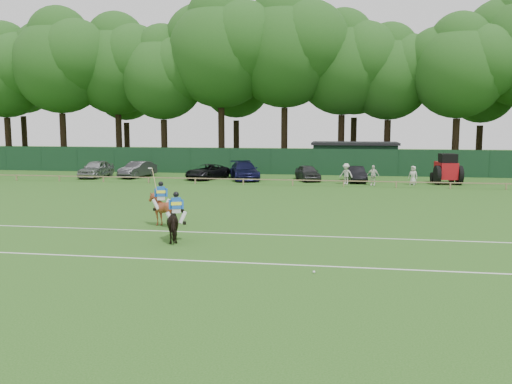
% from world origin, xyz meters
% --- Properties ---
extents(ground, '(160.00, 160.00, 0.00)m').
position_xyz_m(ground, '(0.00, 0.00, 0.00)').
color(ground, '#1E4C14').
rests_on(ground, ground).
extents(horse_dark, '(1.46, 2.00, 1.54)m').
position_xyz_m(horse_dark, '(-1.95, -2.91, 0.77)').
color(horse_dark, black).
rests_on(horse_dark, ground).
extents(horse_chestnut, '(1.66, 1.77, 1.61)m').
position_xyz_m(horse_chestnut, '(-3.71, 0.24, 0.81)').
color(horse_chestnut, brown).
rests_on(horse_chestnut, ground).
extents(sedan_silver, '(1.90, 4.63, 1.57)m').
position_xyz_m(sedan_silver, '(-17.33, 21.54, 0.79)').
color(sedan_silver, '#999B9E').
rests_on(sedan_silver, ground).
extents(sedan_grey, '(2.38, 4.61, 1.45)m').
position_xyz_m(sedan_grey, '(-13.61, 22.18, 0.72)').
color(sedan_grey, '#323234').
rests_on(sedan_grey, ground).
extents(suv_black, '(3.67, 5.12, 1.29)m').
position_xyz_m(suv_black, '(-6.96, 21.78, 0.65)').
color(suv_black, black).
rests_on(suv_black, ground).
extents(sedan_navy, '(3.76, 5.75, 1.55)m').
position_xyz_m(sedan_navy, '(-3.63, 21.86, 0.77)').
color(sedan_navy, '#121238').
rests_on(sedan_navy, ground).
extents(hatch_grey, '(2.77, 4.26, 1.35)m').
position_xyz_m(hatch_grey, '(1.91, 22.00, 0.67)').
color(hatch_grey, '#303032').
rests_on(hatch_grey, ground).
extents(estate_black, '(1.99, 4.14, 1.31)m').
position_xyz_m(estate_black, '(5.96, 21.61, 0.65)').
color(estate_black, black).
rests_on(estate_black, ground).
extents(spectator_left, '(1.25, 0.99, 1.69)m').
position_xyz_m(spectator_left, '(5.18, 19.68, 0.85)').
color(spectator_left, beige).
rests_on(spectator_left, ground).
extents(spectator_mid, '(1.02, 0.62, 1.62)m').
position_xyz_m(spectator_mid, '(7.28, 19.17, 0.81)').
color(spectator_mid, silver).
rests_on(spectator_mid, ground).
extents(spectator_right, '(0.89, 0.79, 1.53)m').
position_xyz_m(spectator_right, '(10.49, 20.10, 0.77)').
color(spectator_right, beige).
rests_on(spectator_right, ground).
extents(rider_dark, '(0.91, 0.56, 1.41)m').
position_xyz_m(rider_dark, '(-1.94, -2.92, 1.48)').
color(rider_dark, silver).
rests_on(rider_dark, ground).
extents(rider_chestnut, '(0.98, 0.52, 2.05)m').
position_xyz_m(rider_chestnut, '(-3.71, 0.23, 1.54)').
color(rider_chestnut, silver).
rests_on(rider_chestnut, ground).
extents(polo_ball, '(0.09, 0.09, 0.09)m').
position_xyz_m(polo_ball, '(4.10, -6.93, 0.04)').
color(polo_ball, silver).
rests_on(polo_ball, ground).
extents(pitch_lines, '(60.00, 5.10, 0.01)m').
position_xyz_m(pitch_lines, '(0.00, -3.50, 0.01)').
color(pitch_lines, silver).
rests_on(pitch_lines, ground).
extents(pitch_rail, '(62.10, 0.10, 0.50)m').
position_xyz_m(pitch_rail, '(0.00, 18.00, 0.45)').
color(pitch_rail, '#997F5B').
rests_on(pitch_rail, ground).
extents(perimeter_fence, '(92.08, 0.08, 2.50)m').
position_xyz_m(perimeter_fence, '(0.00, 27.00, 1.25)').
color(perimeter_fence, '#14351E').
rests_on(perimeter_fence, ground).
extents(utility_shed, '(8.40, 4.40, 3.04)m').
position_xyz_m(utility_shed, '(6.00, 30.00, 1.54)').
color(utility_shed, '#14331E').
rests_on(utility_shed, ground).
extents(tree_row, '(96.00, 12.00, 21.00)m').
position_xyz_m(tree_row, '(2.00, 35.00, 0.00)').
color(tree_row, '#26561C').
rests_on(tree_row, ground).
extents(tractor, '(2.23, 3.11, 2.47)m').
position_xyz_m(tractor, '(13.27, 21.34, 1.17)').
color(tractor, '#B41018').
rests_on(tractor, ground).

